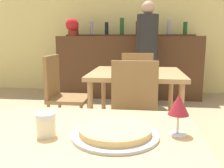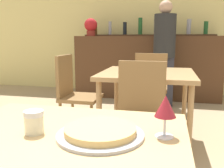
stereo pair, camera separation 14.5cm
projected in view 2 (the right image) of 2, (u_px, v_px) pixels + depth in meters
The scene contains 13 objects.
wall_back at pixel (150, 22), 4.95m from camera, with size 8.00×0.05×2.80m.
dining_table_near at pixel (62, 156), 0.98m from camera, with size 0.96×0.73×0.73m.
dining_table_far at pixel (147, 81), 2.51m from camera, with size 0.92×0.89×0.76m.
bar_counter at pixel (146, 67), 4.62m from camera, with size 2.60×0.56×1.13m.
bar_back_shelf at pixel (150, 32), 4.63m from camera, with size 2.39×0.24×0.35m.
chair_far_side_front at pixel (140, 111), 1.95m from camera, with size 0.40×0.40×0.91m.
chair_far_side_back at pixel (151, 84), 3.13m from camera, with size 0.40×0.40×0.91m.
chair_far_side_left at pixel (74, 91), 2.71m from camera, with size 0.40×0.40×0.91m.
pizza_tray at pixel (100, 132), 0.93m from camera, with size 0.33×0.33×0.04m.
cheese_shaker at pixel (34, 122), 0.96m from camera, with size 0.08×0.08×0.09m.
person_standing at pixel (164, 51), 3.93m from camera, with size 0.34×0.34×1.66m.
wine_glass at pixel (165, 107), 0.91m from camera, with size 0.08×0.08×0.16m.
potted_plant at pixel (91, 26), 4.66m from camera, with size 0.24×0.24×0.33m.
Camera 2 is at (0.39, -0.84, 1.09)m, focal length 40.00 mm.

